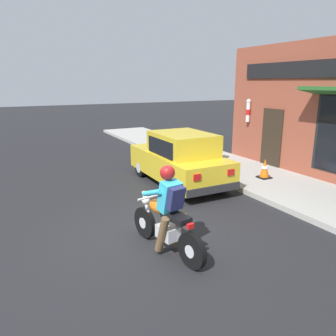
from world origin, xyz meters
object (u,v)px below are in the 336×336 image
motorcycle_with_rider (167,217)px  trash_bin (214,148)px  traffic_cone (265,169)px  car_hatchback (180,159)px

motorcycle_with_rider → trash_bin: (4.53, 4.91, -0.04)m
traffic_cone → trash_bin: size_ratio=0.61×
trash_bin → car_hatchback: bearing=-147.7°
motorcycle_with_rider → car_hatchback: bearing=57.2°
motorcycle_with_rider → traffic_cone: 5.17m
trash_bin → motorcycle_with_rider: bearing=-132.7°
trash_bin → traffic_cone: bearing=-88.7°
motorcycle_with_rider → car_hatchback: size_ratio=0.53×
motorcycle_with_rider → traffic_cone: (4.59, 2.37, -0.25)m
motorcycle_with_rider → traffic_cone: motorcycle_with_rider is taller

